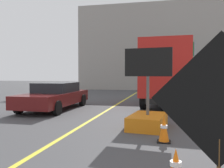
{
  "coord_description": "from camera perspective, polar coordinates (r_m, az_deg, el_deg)",
  "views": [
    {
      "loc": [
        2.93,
        -0.21,
        1.82
      ],
      "look_at": [
        1.42,
        6.5,
        1.55
      ],
      "focal_mm": 39.23,
      "sensor_mm": 36.0,
      "label": 1
    }
  ],
  "objects": [
    {
      "name": "lane_center_stripe",
      "position": [
        7.11,
        -12.45,
        -12.58
      ],
      "size": [
        0.14,
        36.0,
        0.01
      ],
      "primitive_type": "cube",
      "color": "yellow",
      "rests_on": "ground"
    },
    {
      "name": "traffic_cone_mid_lane",
      "position": [
        6.79,
        12.01,
        -10.14
      ],
      "size": [
        0.36,
        0.36,
        0.74
      ],
      "color": "black",
      "rests_on": "ground"
    },
    {
      "name": "arrow_board_trailer",
      "position": [
        8.41,
        8.32,
        -6.91
      ],
      "size": [
        1.6,
        1.93,
        2.7
      ],
      "color": "orange",
      "rests_on": "ground"
    },
    {
      "name": "roadwork_sign",
      "position": [
        3.19,
        23.86,
        -4.22
      ],
      "size": [
        1.63,
        0.18,
        2.33
      ],
      "color": "#593819",
      "rests_on": "ground"
    },
    {
      "name": "box_truck",
      "position": [
        14.82,
        12.99,
        2.51
      ],
      "size": [
        2.93,
        8.03,
        3.53
      ],
      "color": "black",
      "rests_on": "ground"
    },
    {
      "name": "pickup_car",
      "position": [
        13.06,
        -13.21,
        -2.7
      ],
      "size": [
        2.13,
        5.11,
        1.38
      ],
      "color": "#591414",
      "rests_on": "ground"
    },
    {
      "name": "traffic_cone_near_sign",
      "position": [
        4.4,
        14.63,
        -18.12
      ],
      "size": [
        0.36,
        0.36,
        0.6
      ],
      "color": "black",
      "rests_on": "ground"
    },
    {
      "name": "highway_guide_sign",
      "position": [
        23.89,
        16.88,
        6.04
      ],
      "size": [
        2.79,
        0.23,
        5.0
      ],
      "color": "gray",
      "rests_on": "ground"
    },
    {
      "name": "far_building_block",
      "position": [
        32.74,
        11.98,
        7.73
      ],
      "size": [
        19.88,
        9.76,
        9.9
      ],
      "primitive_type": "cube",
      "color": "gray",
      "rests_on": "ground"
    }
  ]
}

